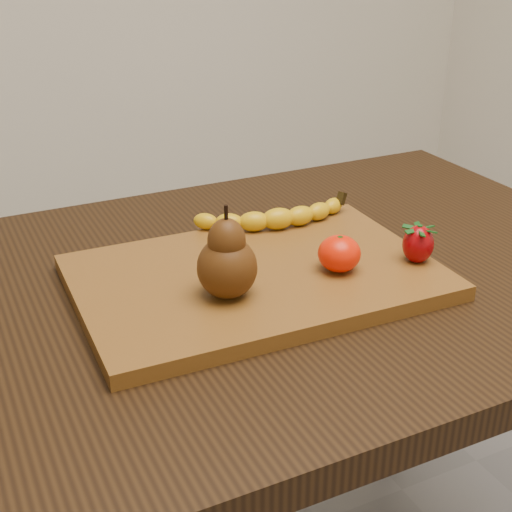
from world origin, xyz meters
name	(u,v)px	position (x,y,z in m)	size (l,w,h in m)	color
table	(282,331)	(0.00, 0.00, 0.66)	(1.00, 0.70, 0.76)	black
cutting_board	(256,277)	(-0.05, -0.02, 0.77)	(0.45, 0.30, 0.02)	brown
banana	(278,219)	(0.03, 0.08, 0.80)	(0.20, 0.05, 0.03)	yellow
pear	(227,252)	(-0.11, -0.07, 0.84)	(0.07, 0.07, 0.11)	#4D290C
mandarin	(339,254)	(0.04, -0.07, 0.80)	(0.05, 0.05, 0.05)	#FF2002
strawberry	(418,243)	(0.15, -0.09, 0.81)	(0.04, 0.04, 0.05)	#980408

